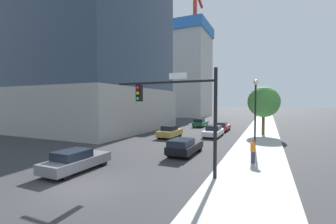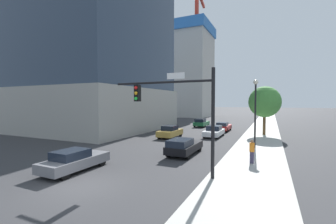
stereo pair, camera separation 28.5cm
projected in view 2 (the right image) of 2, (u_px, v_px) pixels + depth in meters
ground_plane at (81, 186)px, 11.63m from camera, size 400.00×400.00×0.00m
sidewalk at (260, 139)px, 26.48m from camera, size 4.40×120.00×0.15m
construction_building at (189, 67)px, 69.23m from camera, size 13.53×16.39×36.88m
traffic_light_pole at (176, 103)px, 13.16m from camera, size 6.48×0.48×6.12m
street_lamp at (255, 104)px, 20.60m from camera, size 0.44×0.44×6.31m
street_tree at (265, 102)px, 28.93m from camera, size 4.02×4.02×6.30m
car_red at (223, 127)px, 33.90m from camera, size 1.75×4.53×1.39m
car_green at (201, 123)px, 40.00m from camera, size 1.89×4.26×1.46m
car_black at (184, 146)px, 18.56m from camera, size 1.87×4.49×1.42m
car_gold at (170, 132)px, 27.68m from camera, size 1.90×4.09×1.50m
car_white at (214, 131)px, 28.38m from camera, size 1.90×4.59×1.42m
car_gray at (74, 160)px, 14.25m from camera, size 1.84×4.51×1.38m
pedestrian_orange_shirt at (252, 151)px, 15.49m from camera, size 0.34×0.34×1.64m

